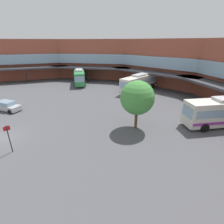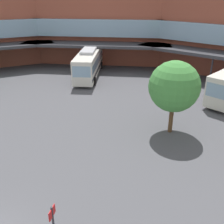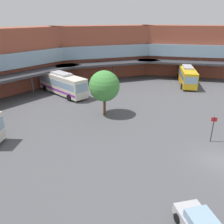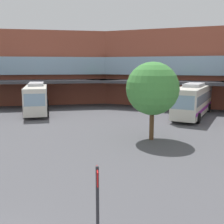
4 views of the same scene
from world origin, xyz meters
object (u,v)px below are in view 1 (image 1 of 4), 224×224
at_px(bus_3, 79,76).
at_px(plaza_tree, 137,98).
at_px(parked_car, 7,106).
at_px(bus_2, 140,82).
at_px(stop_sign_post, 9,136).

relative_size(bus_3, plaza_tree, 1.75).
bearing_deg(parked_car, plaza_tree, 5.57).
height_order(bus_3, parked_car, bus_3).
height_order(bus_2, parked_car, bus_2).
xyz_separation_m(bus_3, plaza_tree, (27.52, -3.00, 2.21)).
bearing_deg(bus_2, plaza_tree, 31.04).
xyz_separation_m(plaza_tree, stop_sign_post, (-2.38, -13.92, -2.30)).
bearing_deg(stop_sign_post, bus_2, 113.91).
bearing_deg(stop_sign_post, plaza_tree, 80.32).
bearing_deg(plaza_tree, stop_sign_post, -99.68).
distance_m(parked_car, stop_sign_post, 13.20).
distance_m(parked_car, plaza_tree, 21.13).
height_order(bus_2, bus_3, bus_2).
distance_m(bus_2, parked_car, 25.98).
distance_m(bus_3, parked_car, 20.76).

